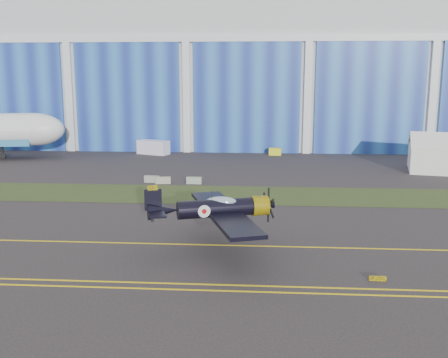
{
  "coord_description": "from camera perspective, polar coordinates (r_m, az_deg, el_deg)",
  "views": [
    {
      "loc": [
        13.8,
        -47.01,
        14.02
      ],
      "look_at": [
        10.26,
        2.18,
        4.27
      ],
      "focal_mm": 42.0,
      "sensor_mm": 36.0,
      "label": 1
    }
  ],
  "objects": [
    {
      "name": "ground",
      "position": [
        50.96,
        -11.81,
        -5.03
      ],
      "size": [
        260.0,
        260.0,
        0.0
      ],
      "primitive_type": "plane",
      "color": "#342E2F",
      "rests_on": "ground"
    },
    {
      "name": "grass_median",
      "position": [
        64.1,
        -8.42,
        -1.56
      ],
      "size": [
        260.0,
        10.0,
        0.02
      ],
      "primitive_type": "cube",
      "color": "#475128",
      "rests_on": "ground"
    },
    {
      "name": "hangar",
      "position": [
        119.6,
        -2.56,
        11.62
      ],
      "size": [
        220.0,
        45.7,
        30.0
      ],
      "color": "silver",
      "rests_on": "ground"
    },
    {
      "name": "taxiway_centreline",
      "position": [
        46.39,
        -13.49,
        -6.72
      ],
      "size": [
        200.0,
        0.2,
        0.02
      ],
      "primitive_type": "cube",
      "color": "yellow",
      "rests_on": "ground"
    },
    {
      "name": "edge_line_near",
      "position": [
        38.0,
        -17.85,
        -11.02
      ],
      "size": [
        80.0,
        0.2,
        0.02
      ],
      "primitive_type": "cube",
      "color": "yellow",
      "rests_on": "ground"
    },
    {
      "name": "edge_line_far",
      "position": [
        38.86,
        -17.29,
        -10.48
      ],
      "size": [
        80.0,
        0.2,
        0.02
      ],
      "primitive_type": "cube",
      "color": "yellow",
      "rests_on": "ground"
    },
    {
      "name": "guard_board_right",
      "position": [
        38.53,
        16.38,
        -10.35
      ],
      "size": [
        1.2,
        0.15,
        0.35
      ],
      "primitive_type": "cube",
      "color": "yellow",
      "rests_on": "ground"
    },
    {
      "name": "warbird",
      "position": [
        41.65,
        -0.89,
        -3.2
      ],
      "size": [
        15.51,
        17.05,
        4.19
      ],
      "rotation": [
        0.0,
        0.0,
        0.32
      ],
      "color": "black",
      "rests_on": "ground"
    },
    {
      "name": "shipping_container",
      "position": [
        96.07,
        -7.7,
        3.44
      ],
      "size": [
        6.24,
        4.38,
        2.51
      ],
      "primitive_type": "cube",
      "rotation": [
        0.0,
        0.0,
        -0.4
      ],
      "color": "white",
      "rests_on": "ground"
    },
    {
      "name": "tug",
      "position": [
        94.57,
        5.58,
        2.99
      ],
      "size": [
        2.28,
        1.52,
        1.28
      ],
      "primitive_type": "cube",
      "rotation": [
        0.0,
        0.0,
        -0.07
      ],
      "color": "yellow",
      "rests_on": "ground"
    },
    {
      "name": "barrier_a",
      "position": [
        69.59,
        -6.66,
        -0.14
      ],
      "size": [
        2.07,
        0.94,
        0.9
      ],
      "primitive_type": "cube",
      "rotation": [
        0.0,
        0.0,
        0.17
      ],
      "color": "#9E9B86",
      "rests_on": "ground"
    },
    {
      "name": "barrier_b",
      "position": [
        70.58,
        -7.86,
        -0.01
      ],
      "size": [
        2.06,
        0.85,
        0.9
      ],
      "primitive_type": "cube",
      "rotation": [
        0.0,
        0.0,
        -0.13
      ],
      "color": "gray",
      "rests_on": "ground"
    },
    {
      "name": "barrier_c",
      "position": [
        69.16,
        -3.28,
        -0.16
      ],
      "size": [
        2.02,
        0.68,
        0.9
      ],
      "primitive_type": "cube",
      "rotation": [
        0.0,
        0.0,
        -0.04
      ],
      "color": "gray",
      "rests_on": "ground"
    }
  ]
}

